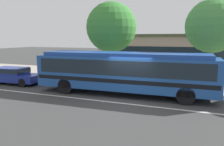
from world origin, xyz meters
TOP-DOWN VIEW (x-y plane):
  - ground_plane at (0.00, 0.00)m, footprint 120.00×120.00m
  - sidewalk_slab at (0.00, 6.53)m, footprint 60.00×8.00m
  - lane_stripe_center at (0.00, -0.80)m, footprint 56.00×0.16m
  - transit_bus at (-0.74, 1.18)m, footprint 11.35×2.92m
  - sedan_behind_bus at (-9.96, 1.14)m, footprint 4.54×2.02m
  - pedestrian_waiting_near_sign at (2.08, 4.60)m, footprint 0.48×0.48m
  - pedestrian_walking_along_curb at (2.38, 3.17)m, footprint 0.43×0.43m
  - pedestrian_standing_by_tree at (-5.53, 4.47)m, footprint 0.46×0.46m
  - street_tree_near_stop at (-3.17, 5.12)m, footprint 4.08×4.08m
  - street_tree_mid_block at (4.41, 5.57)m, footprint 3.83×3.83m
  - station_building at (0.32, 13.75)m, footprint 14.84×6.77m

SIDE VIEW (x-z plane):
  - ground_plane at x=0.00m, z-range 0.00..0.00m
  - lane_stripe_center at x=0.00m, z-range 0.00..0.01m
  - sidewalk_slab at x=0.00m, z-range 0.00..0.12m
  - sedan_behind_bus at x=-9.96m, z-range 0.08..1.37m
  - pedestrian_waiting_near_sign at x=2.08m, z-range 0.25..1.85m
  - pedestrian_standing_by_tree at x=-5.53m, z-range 0.26..1.96m
  - pedestrian_walking_along_curb at x=2.38m, z-range 0.27..1.98m
  - transit_bus at x=-0.74m, z-range 0.22..2.90m
  - station_building at x=0.32m, z-range 0.01..3.98m
  - street_tree_mid_block at x=4.41m, z-range 1.29..7.51m
  - street_tree_near_stop at x=-3.17m, z-range 1.25..7.61m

